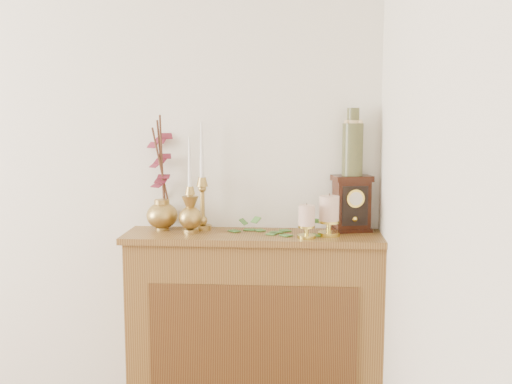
# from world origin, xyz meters

# --- Properties ---
(console_shelf) EXTENTS (1.24, 0.34, 0.93)m
(console_shelf) POSITION_xyz_m (1.40, 2.10, 0.44)
(console_shelf) COLOR brown
(console_shelf) RESTS_ON ground
(candlestick_left) EXTENTS (0.08, 0.08, 0.46)m
(candlestick_left) POSITION_xyz_m (1.09, 2.09, 1.08)
(candlestick_left) COLOR tan
(candlestick_left) RESTS_ON console_shelf
(candlestick_center) EXTENTS (0.09, 0.09, 0.53)m
(candlestick_center) POSITION_xyz_m (1.14, 2.18, 1.10)
(candlestick_center) COLOR tan
(candlestick_center) RESTS_ON console_shelf
(bud_vase) EXTENTS (0.11, 0.11, 0.18)m
(bud_vase) POSITION_xyz_m (1.10, 2.08, 1.02)
(bud_vase) COLOR tan
(bud_vase) RESTS_ON console_shelf
(ginger_jar) EXTENTS (0.23, 0.24, 0.56)m
(ginger_jar) POSITION_xyz_m (0.93, 2.20, 1.18)
(ginger_jar) COLOR tan
(ginger_jar) RESTS_ON console_shelf
(pillar_candle_left) EXTENTS (0.08, 0.08, 0.16)m
(pillar_candle_left) POSITION_xyz_m (1.64, 2.01, 1.01)
(pillar_candle_left) COLOR gold
(pillar_candle_left) RESTS_ON console_shelf
(pillar_candle_right) EXTENTS (0.10, 0.10, 0.20)m
(pillar_candle_right) POSITION_xyz_m (1.75, 2.07, 1.03)
(pillar_candle_right) COLOR gold
(pillar_candle_right) RESTS_ON console_shelf
(ivy_garland) EXTENTS (0.45, 0.20, 0.09)m
(ivy_garland) POSITION_xyz_m (1.50, 2.10, 0.95)
(ivy_garland) COLOR #386A28
(ivy_garland) RESTS_ON console_shelf
(mantel_clock) EXTENTS (0.21, 0.17, 0.27)m
(mantel_clock) POSITION_xyz_m (1.86, 2.19, 1.06)
(mantel_clock) COLOR black
(mantel_clock) RESTS_ON console_shelf
(ceramic_vase) EXTENTS (0.10, 0.10, 0.32)m
(ceramic_vase) POSITION_xyz_m (1.86, 2.19, 1.34)
(ceramic_vase) COLOR #1B3726
(ceramic_vase) RESTS_ON mantel_clock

